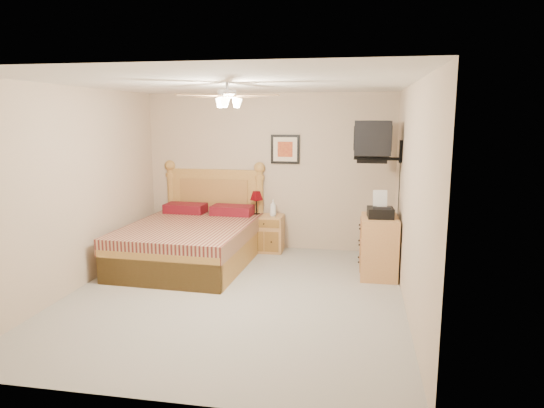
% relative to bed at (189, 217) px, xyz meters
% --- Properties ---
extents(floor, '(4.50, 4.50, 0.00)m').
position_rel_bed_xyz_m(floor, '(0.96, -1.12, -0.71)').
color(floor, gray).
rests_on(floor, ground).
extents(ceiling, '(4.00, 4.50, 0.04)m').
position_rel_bed_xyz_m(ceiling, '(0.96, -1.12, 1.79)').
color(ceiling, white).
rests_on(ceiling, ground).
extents(wall_back, '(4.00, 0.04, 2.50)m').
position_rel_bed_xyz_m(wall_back, '(0.96, 1.13, 0.54)').
color(wall_back, '#BEA78C').
rests_on(wall_back, ground).
extents(wall_front, '(4.00, 0.04, 2.50)m').
position_rel_bed_xyz_m(wall_front, '(0.96, -3.37, 0.54)').
color(wall_front, '#BEA78C').
rests_on(wall_front, ground).
extents(wall_left, '(0.04, 4.50, 2.50)m').
position_rel_bed_xyz_m(wall_left, '(-1.04, -1.12, 0.54)').
color(wall_left, '#BEA78C').
rests_on(wall_left, ground).
extents(wall_right, '(0.04, 4.50, 2.50)m').
position_rel_bed_xyz_m(wall_right, '(2.96, -1.12, 0.54)').
color(wall_right, '#BEA78C').
rests_on(wall_right, ground).
extents(bed, '(1.76, 2.26, 1.42)m').
position_rel_bed_xyz_m(bed, '(0.00, 0.00, 0.00)').
color(bed, '#B07C37').
rests_on(bed, ground).
extents(nightstand, '(0.54, 0.41, 0.58)m').
position_rel_bed_xyz_m(nightstand, '(0.96, 0.88, -0.42)').
color(nightstand, '#A57347').
rests_on(nightstand, ground).
extents(table_lamp, '(0.24, 0.24, 0.38)m').
position_rel_bed_xyz_m(table_lamp, '(0.80, 0.92, 0.06)').
color(table_lamp, '#570309').
rests_on(table_lamp, nightstand).
extents(lotion_bottle, '(0.10, 0.10, 0.26)m').
position_rel_bed_xyz_m(lotion_bottle, '(1.08, 0.86, 0.00)').
color(lotion_bottle, white).
rests_on(lotion_bottle, nightstand).
extents(framed_picture, '(0.46, 0.04, 0.46)m').
position_rel_bed_xyz_m(framed_picture, '(1.23, 1.11, 0.91)').
color(framed_picture, black).
rests_on(framed_picture, wall_back).
extents(dresser, '(0.49, 0.70, 0.82)m').
position_rel_bed_xyz_m(dresser, '(2.69, -0.05, -0.30)').
color(dresser, '#BC7244').
rests_on(dresser, ground).
extents(fax_machine, '(0.36, 0.38, 0.35)m').
position_rel_bed_xyz_m(fax_machine, '(2.69, -0.10, 0.28)').
color(fax_machine, black).
rests_on(fax_machine, dresser).
extents(magazine_lower, '(0.19, 0.25, 0.02)m').
position_rel_bed_xyz_m(magazine_lower, '(2.64, 0.18, 0.12)').
color(magazine_lower, '#BEB398').
rests_on(magazine_lower, dresser).
extents(magazine_upper, '(0.29, 0.31, 0.02)m').
position_rel_bed_xyz_m(magazine_upper, '(2.65, 0.20, 0.14)').
color(magazine_upper, gray).
rests_on(magazine_upper, magazine_lower).
extents(wall_tv, '(0.56, 0.46, 0.58)m').
position_rel_bed_xyz_m(wall_tv, '(2.71, 0.22, 1.10)').
color(wall_tv, black).
rests_on(wall_tv, wall_right).
extents(ceiling_fan, '(1.14, 1.14, 0.28)m').
position_rel_bed_xyz_m(ceiling_fan, '(0.96, -1.32, 1.65)').
color(ceiling_fan, silver).
rests_on(ceiling_fan, ceiling).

